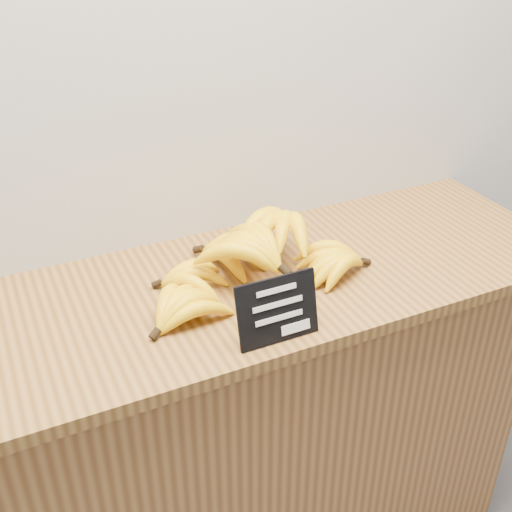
% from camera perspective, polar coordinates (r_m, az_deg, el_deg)
% --- Properties ---
extents(counter, '(1.37, 0.50, 0.90)m').
position_cam_1_polar(counter, '(1.75, -0.72, -15.44)').
color(counter, '#8F5D2E').
rests_on(counter, ground).
extents(counter_top, '(1.58, 0.54, 0.03)m').
position_cam_1_polar(counter_top, '(1.45, -0.84, -2.65)').
color(counter_top, olive).
rests_on(counter_top, counter).
extents(chalkboard_sign, '(0.17, 0.04, 0.13)m').
position_cam_1_polar(chalkboard_sign, '(1.24, 1.94, -4.83)').
color(chalkboard_sign, black).
rests_on(chalkboard_sign, counter_top).
extents(banana_pile, '(0.54, 0.36, 0.13)m').
position_cam_1_polar(banana_pile, '(1.42, -0.60, -0.11)').
color(banana_pile, yellow).
rests_on(banana_pile, counter_top).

